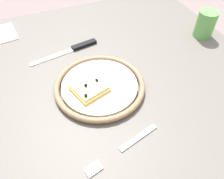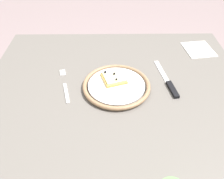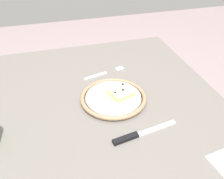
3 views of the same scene
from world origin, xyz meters
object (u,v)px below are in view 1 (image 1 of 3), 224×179
(knife, at_px, (76,48))
(fork, at_px, (123,149))
(dining_table, at_px, (115,103))
(cup, at_px, (205,24))
(plate, at_px, (100,85))
(pizza_slice_near, at_px, (90,88))

(knife, xyz_separation_m, fork, (-0.41, 0.00, -0.00))
(dining_table, height_order, cup, cup)
(dining_table, height_order, fork, fork)
(plate, relative_size, cup, 2.76)
(cup, bearing_deg, pizza_slice_near, 104.08)
(plate, bearing_deg, dining_table, -91.13)
(plate, xyz_separation_m, knife, (0.20, 0.01, -0.01))
(pizza_slice_near, bearing_deg, plate, -71.74)
(knife, xyz_separation_m, cup, (-0.10, -0.46, 0.04))
(plate, height_order, cup, cup)
(dining_table, distance_m, pizza_slice_near, 0.14)
(plate, xyz_separation_m, cup, (0.11, -0.44, 0.04))
(pizza_slice_near, relative_size, cup, 1.17)
(cup, bearing_deg, plate, 103.77)
(cup, bearing_deg, dining_table, 105.49)
(knife, height_order, cup, cup)
(knife, relative_size, fork, 1.21)
(knife, distance_m, fork, 0.41)
(cup, bearing_deg, fork, 123.95)
(fork, bearing_deg, dining_table, -17.97)
(knife, bearing_deg, plate, -176.27)
(plate, bearing_deg, fork, 175.23)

